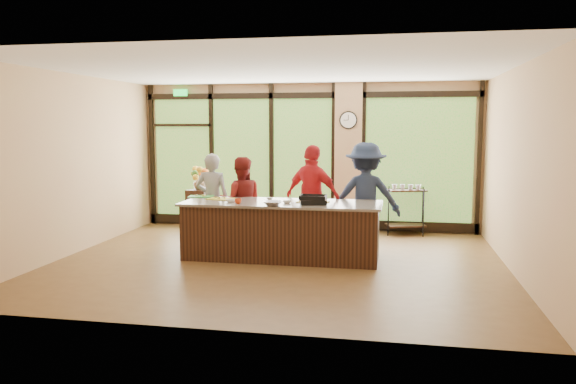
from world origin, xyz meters
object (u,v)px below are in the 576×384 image
at_px(roasting_pan, 313,202).
at_px(cook_left, 212,200).
at_px(island_base, 282,231).
at_px(bar_cart, 406,205).
at_px(flower_stand, 201,211).
at_px(cook_right, 365,197).

bearing_deg(roasting_pan, cook_left, 144.38).
relative_size(island_base, bar_cart, 3.11).
distance_m(cook_left, flower_stand, 1.33).
bearing_deg(flower_stand, cook_left, -47.17).
distance_m(island_base, roasting_pan, 0.76).
bearing_deg(bar_cart, cook_left, -170.98).
bearing_deg(island_base, flower_stand, 138.29).
xyz_separation_m(island_base, flower_stand, (-2.01, 1.79, -0.00)).
distance_m(cook_right, roasting_pan, 1.25).
height_order(island_base, bar_cart, bar_cart).
relative_size(cook_right, bar_cart, 1.86).
height_order(island_base, roasting_pan, roasting_pan).
distance_m(island_base, bar_cart, 3.13).
relative_size(island_base, flower_stand, 3.55).
relative_size(cook_left, flower_stand, 1.90).
bearing_deg(cook_right, bar_cart, -119.48).
bearing_deg(island_base, bar_cart, 49.81).
relative_size(cook_right, roasting_pan, 4.56).
distance_m(roasting_pan, flower_stand, 3.24).
bearing_deg(cook_right, flower_stand, -20.28).
height_order(island_base, cook_right, cook_right).
bearing_deg(cook_left, island_base, 151.76).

